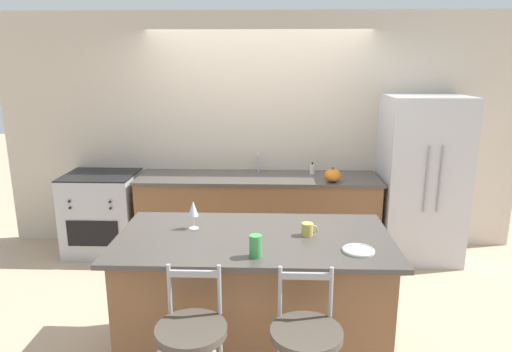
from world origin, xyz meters
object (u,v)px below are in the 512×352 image
oven_range (103,213)px  tumbler_cup (256,246)px  pumpkin_decoration (333,175)px  soap_bottle (312,169)px  refrigerator (421,179)px  wine_glass (193,209)px  bar_stool_far (306,350)px  coffee_mug (308,229)px  bar_stool_near (192,347)px  dinner_plate (358,250)px

oven_range → tumbler_cup: 2.95m
pumpkin_decoration → soap_bottle: size_ratio=1.31×
oven_range → soap_bottle: soap_bottle is taller
refrigerator → oven_range: 3.60m
refrigerator → wine_glass: 2.81m
bar_stool_far → wine_glass: 1.31m
pumpkin_decoration → coffee_mug: bearing=-103.3°
pumpkin_decoration → refrigerator: bearing=10.8°
refrigerator → bar_stool_near: refrigerator is taller
bar_stool_near → pumpkin_decoration: bearing=65.9°
refrigerator → oven_range: size_ratio=1.95×
refrigerator → coffee_mug: size_ratio=15.90×
tumbler_cup → pumpkin_decoration: tumbler_cup is taller
bar_stool_far → tumbler_cup: tumbler_cup is taller
bar_stool_far → pumpkin_decoration: size_ratio=5.79×
oven_range → pumpkin_decoration: bearing=-4.7°
wine_glass → pumpkin_decoration: wine_glass is taller
bar_stool_far → dinner_plate: bar_stool_far is taller
bar_stool_far → soap_bottle: bearing=84.6°
wine_glass → bar_stool_far: bearing=-49.8°
wine_glass → oven_range: bearing=127.9°
oven_range → wine_glass: bearing=-52.1°
dinner_plate → pumpkin_decoration: size_ratio=1.19×
oven_range → bar_stool_near: size_ratio=0.90×
refrigerator → pumpkin_decoration: 1.01m
pumpkin_decoration → soap_bottle: pumpkin_decoration is taller
coffee_mug → pumpkin_decoration: size_ratio=0.64×
coffee_mug → pumpkin_decoration: pumpkin_decoration is taller
refrigerator → coffee_mug: refrigerator is taller
wine_glass → coffee_mug: 0.85m
oven_range → wine_glass: size_ratio=4.38×
tumbler_cup → soap_bottle: bearing=76.7°
coffee_mug → oven_range: bearing=139.7°
bar_stool_near → soap_bottle: bearing=72.0°
wine_glass → soap_bottle: bearing=61.2°
coffee_mug → bar_stool_near: bearing=-131.5°
dinner_plate → bar_stool_far: bearing=-124.9°
dinner_plate → soap_bottle: 2.27m
refrigerator → bar_stool_near: bearing=-128.4°
refrigerator → oven_range: (-3.57, 0.02, -0.44)m
bar_stool_far → tumbler_cup: (-0.30, 0.42, 0.45)m
bar_stool_near → wine_glass: wine_glass is taller
refrigerator → soap_bottle: size_ratio=13.42×
refrigerator → tumbler_cup: refrigerator is taller
coffee_mug → tumbler_cup: size_ratio=0.78×
oven_range → coffee_mug: coffee_mug is taller
refrigerator → coffee_mug: bearing=-126.9°
bar_stool_near → pumpkin_decoration: 2.71m
refrigerator → coffee_mug: (-1.38, -1.83, 0.10)m
pumpkin_decoration → soap_bottle: 0.39m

